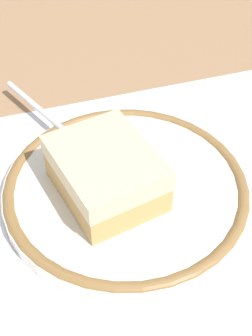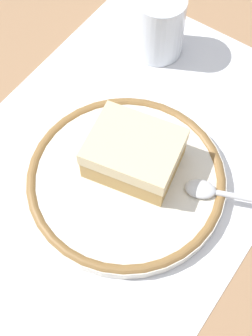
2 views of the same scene
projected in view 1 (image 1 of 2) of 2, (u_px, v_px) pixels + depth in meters
ground_plane at (113, 217)px, 0.39m from camera, size 2.40×2.40×0.00m
placemat at (113, 216)px, 0.39m from camera, size 0.47×0.33×0.00m
plate at (126, 188)px, 0.40m from camera, size 0.21×0.21×0.02m
cake_slice at (110, 172)px, 0.38m from camera, size 0.09×0.11×0.04m
spoon at (56, 123)px, 0.45m from camera, size 0.06×0.13×0.01m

